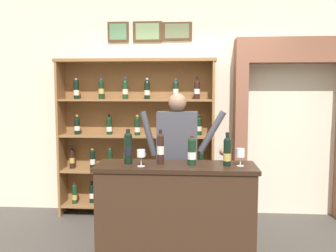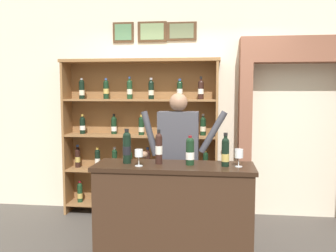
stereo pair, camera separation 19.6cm
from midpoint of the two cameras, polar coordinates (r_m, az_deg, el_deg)
back_wall at (r=5.03m, az=4.80°, el=5.34°), size 12.00×0.19×3.30m
wine_shelf at (r=4.91m, az=-3.10°, el=-1.39°), size 2.08×0.35×2.07m
archway_doorway at (r=5.05m, az=20.44°, el=1.48°), size 1.50×0.45×2.33m
tasting_counter at (r=3.63m, az=2.50°, el=-13.53°), size 1.51×0.50×0.97m
shopkeeper at (r=4.07m, az=3.02°, el=-3.70°), size 0.97×0.22×1.64m
tasting_bottle_riserva at (r=3.55m, az=-4.83°, el=-3.23°), size 0.08×0.08×0.33m
tasting_bottle_rosso at (r=3.51m, az=0.17°, el=-3.39°), size 0.07×0.07×0.33m
tasting_bottle_vin_santo at (r=3.48m, az=5.06°, el=-3.88°), size 0.08×0.08×0.28m
tasting_bottle_brunello at (r=3.46m, az=10.50°, el=-3.92°), size 0.07×0.07×0.31m
wine_glass_spare at (r=3.47m, az=12.52°, el=-4.34°), size 0.08×0.08×0.17m
wine_glass_right at (r=3.42m, az=-2.91°, el=-4.39°), size 0.08×0.08×0.16m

